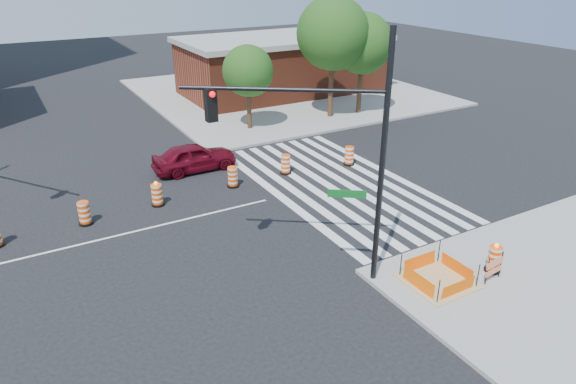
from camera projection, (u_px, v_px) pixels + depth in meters
name	position (u px, v px, depth m)	size (l,w,h in m)	color
ground	(113.00, 237.00, 20.80)	(120.00, 120.00, 0.00)	black
sidewalk_ne	(283.00, 92.00, 43.10)	(22.00, 22.00, 0.15)	gray
crosswalk_east	(336.00, 183.00, 25.73)	(6.75, 13.50, 0.01)	silver
lane_centerline	(113.00, 237.00, 20.80)	(14.00, 0.12, 0.01)	silver
excavation_pit	(437.00, 280.00, 17.64)	(2.20, 2.20, 0.90)	tan
brick_storefront	(283.00, 65.00, 42.17)	(16.50, 8.50, 4.60)	maroon
red_coupe	(194.00, 157.00, 27.04)	(1.76, 4.37, 1.49)	#5F0817
signal_pole_se	(327.00, 139.00, 15.96)	(5.32, 3.77, 8.44)	black
pit_drum	(494.00, 260.00, 18.08)	(0.57, 0.57, 1.12)	black
barricade	(494.00, 267.00, 17.49)	(0.86, 0.13, 1.02)	#FF4B05
tree_north_c	(248.00, 74.00, 32.25)	(3.24, 3.22, 5.48)	#382314
tree_north_d	(333.00, 37.00, 34.02)	(4.82, 4.82, 8.20)	#382314
tree_north_e	(362.00, 47.00, 35.22)	(4.16, 4.16, 7.08)	#382314
median_drum_3	(85.00, 214.00, 21.61)	(0.60, 0.60, 1.02)	black
median_drum_4	(157.00, 195.00, 23.27)	(0.60, 0.60, 1.18)	black
median_drum_5	(233.00, 178.00, 25.19)	(0.60, 0.60, 1.02)	black
median_drum_6	(286.00, 165.00, 26.73)	(0.60, 0.60, 1.02)	black
median_drum_7	(349.00, 156.00, 27.88)	(0.60, 0.60, 1.02)	black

